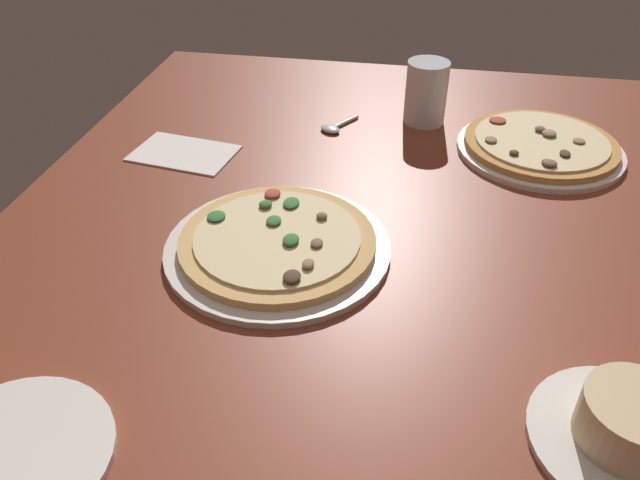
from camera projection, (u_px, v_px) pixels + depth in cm
name	position (u px, v px, depth cm)	size (l,w,h in cm)	color
dining_table	(363.00, 277.00, 83.82)	(150.00, 110.00, 4.00)	brown
pizza_main	(278.00, 244.00, 84.61)	(30.90, 30.90, 3.37)	silver
pizza_side	(540.00, 146.00, 107.65)	(28.34, 28.34, 3.40)	white
ramekin_on_saucer	(629.00, 427.00, 58.85)	(18.38, 18.38, 5.98)	silver
water_glass	(426.00, 95.00, 115.33)	(7.74, 7.74, 11.60)	silver
side_plate	(11.00, 458.00, 58.38)	(19.24, 19.24, 0.90)	silver
paper_menu	(184.00, 153.00, 107.82)	(11.22, 17.23, 0.30)	white
spoon	(334.00, 127.00, 115.31)	(8.92, 6.94, 1.00)	silver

